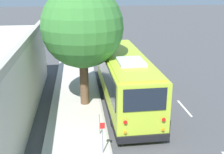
{
  "coord_description": "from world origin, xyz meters",
  "views": [
    {
      "loc": [
        -16.32,
        3.18,
        7.43
      ],
      "look_at": [
        1.72,
        0.93,
        1.3
      ],
      "focal_mm": 45.0,
      "sensor_mm": 36.0,
      "label": 1
    }
  ],
  "objects_px": {
    "parked_sedan_silver": "(92,24)",
    "sign_post_near": "(102,138)",
    "parked_sedan_tan": "(97,39)",
    "street_tree": "(82,21)",
    "parked_sedan_gray": "(94,31)",
    "shuttle_bus": "(125,77)",
    "parked_sedan_blue": "(100,52)",
    "sign_post_far": "(99,124)"
  },
  "relations": [
    {
      "from": "parked_sedan_gray",
      "to": "sign_post_near",
      "type": "distance_m",
      "value": 31.08
    },
    {
      "from": "parked_sedan_blue",
      "to": "sign_post_near",
      "type": "xyz_separation_m",
      "value": [
        -17.54,
        1.37,
        0.32
      ]
    },
    {
      "from": "parked_sedan_blue",
      "to": "street_tree",
      "type": "relative_size",
      "value": 0.53
    },
    {
      "from": "shuttle_bus",
      "to": "street_tree",
      "type": "height_order",
      "value": "street_tree"
    },
    {
      "from": "parked_sedan_silver",
      "to": "sign_post_far",
      "type": "relative_size",
      "value": 4.07
    },
    {
      "from": "parked_sedan_gray",
      "to": "sign_post_far",
      "type": "xyz_separation_m",
      "value": [
        -29.36,
        1.62,
        0.09
      ]
    },
    {
      "from": "sign_post_far",
      "to": "parked_sedan_silver",
      "type": "bearing_deg",
      "value": -2.57
    },
    {
      "from": "parked_sedan_silver",
      "to": "sign_post_near",
      "type": "relative_size",
      "value": 2.98
    },
    {
      "from": "parked_sedan_gray",
      "to": "sign_post_near",
      "type": "bearing_deg",
      "value": 175.92
    },
    {
      "from": "shuttle_bus",
      "to": "sign_post_near",
      "type": "height_order",
      "value": "shuttle_bus"
    },
    {
      "from": "parked_sedan_tan",
      "to": "sign_post_near",
      "type": "distance_m",
      "value": 24.65
    },
    {
      "from": "shuttle_bus",
      "to": "parked_sedan_silver",
      "type": "relative_size",
      "value": 2.32
    },
    {
      "from": "shuttle_bus",
      "to": "sign_post_far",
      "type": "relative_size",
      "value": 9.44
    },
    {
      "from": "parked_sedan_blue",
      "to": "sign_post_near",
      "type": "height_order",
      "value": "sign_post_near"
    },
    {
      "from": "parked_sedan_blue",
      "to": "parked_sedan_gray",
      "type": "relative_size",
      "value": 0.95
    },
    {
      "from": "shuttle_bus",
      "to": "parked_sedan_blue",
      "type": "distance_m",
      "value": 11.98
    },
    {
      "from": "shuttle_bus",
      "to": "parked_sedan_gray",
      "type": "relative_size",
      "value": 2.34
    },
    {
      "from": "street_tree",
      "to": "sign_post_near",
      "type": "relative_size",
      "value": 5.28
    },
    {
      "from": "parked_sedan_tan",
      "to": "sign_post_far",
      "type": "xyz_separation_m",
      "value": [
        -22.93,
        1.53,
        0.1
      ]
    },
    {
      "from": "parked_sedan_silver",
      "to": "street_tree",
      "type": "distance_m",
      "value": 33.08
    },
    {
      "from": "sign_post_near",
      "to": "sign_post_far",
      "type": "relative_size",
      "value": 1.37
    },
    {
      "from": "parked_sedan_tan",
      "to": "sign_post_near",
      "type": "height_order",
      "value": "sign_post_near"
    },
    {
      "from": "parked_sedan_tan",
      "to": "street_tree",
      "type": "xyz_separation_m",
      "value": [
        -18.85,
        2.14,
        4.71
      ]
    },
    {
      "from": "parked_sedan_gray",
      "to": "street_tree",
      "type": "xyz_separation_m",
      "value": [
        -25.29,
        2.23,
        4.7
      ]
    },
    {
      "from": "shuttle_bus",
      "to": "sign_post_far",
      "type": "height_order",
      "value": "shuttle_bus"
    },
    {
      "from": "parked_sedan_silver",
      "to": "sign_post_near",
      "type": "bearing_deg",
      "value": 174.82
    },
    {
      "from": "shuttle_bus",
      "to": "sign_post_far",
      "type": "bearing_deg",
      "value": 153.33
    },
    {
      "from": "parked_sedan_gray",
      "to": "parked_sedan_silver",
      "type": "distance_m",
      "value": 7.38
    },
    {
      "from": "street_tree",
      "to": "parked_sedan_blue",
      "type": "bearing_deg",
      "value": -9.52
    },
    {
      "from": "parked_sedan_gray",
      "to": "parked_sedan_blue",
      "type": "bearing_deg",
      "value": 177.85
    },
    {
      "from": "parked_sedan_blue",
      "to": "parked_sedan_silver",
      "type": "bearing_deg",
      "value": -1.22
    },
    {
      "from": "parked_sedan_gray",
      "to": "parked_sedan_silver",
      "type": "xyz_separation_m",
      "value": [
        7.38,
        -0.03,
        0.01
      ]
    },
    {
      "from": "shuttle_bus",
      "to": "parked_sedan_blue",
      "type": "height_order",
      "value": "shuttle_bus"
    },
    {
      "from": "sign_post_near",
      "to": "parked_sedan_gray",
      "type": "bearing_deg",
      "value": -2.98
    },
    {
      "from": "street_tree",
      "to": "sign_post_far",
      "type": "distance_m",
      "value": 6.18
    },
    {
      "from": "parked_sedan_silver",
      "to": "sign_post_near",
      "type": "xyz_separation_m",
      "value": [
        -38.41,
        1.65,
        0.31
      ]
    },
    {
      "from": "parked_sedan_gray",
      "to": "sign_post_near",
      "type": "height_order",
      "value": "sign_post_near"
    },
    {
      "from": "parked_sedan_tan",
      "to": "street_tree",
      "type": "relative_size",
      "value": 0.53
    },
    {
      "from": "parked_sedan_silver",
      "to": "street_tree",
      "type": "relative_size",
      "value": 0.57
    },
    {
      "from": "parked_sedan_blue",
      "to": "parked_sedan_tan",
      "type": "height_order",
      "value": "parked_sedan_blue"
    },
    {
      "from": "shuttle_bus",
      "to": "sign_post_far",
      "type": "xyz_separation_m",
      "value": [
        -3.96,
        1.92,
        -1.1
      ]
    },
    {
      "from": "parked_sedan_blue",
      "to": "parked_sedan_silver",
      "type": "relative_size",
      "value": 0.94
    }
  ]
}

